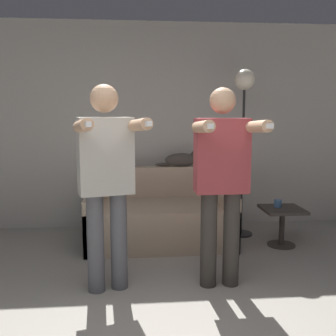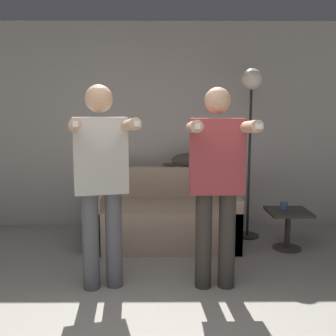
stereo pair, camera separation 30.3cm
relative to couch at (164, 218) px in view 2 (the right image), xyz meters
name	(u,v)px [view 2 (the right image)]	position (x,y,z in m)	size (l,w,h in m)	color
wall_back	(145,126)	(-0.24, 0.70, 1.02)	(10.00, 0.05, 2.60)	#B7B2A8
couch	(164,218)	(0.00, 0.00, 0.00)	(1.62, 0.95, 0.82)	tan
person_left	(101,173)	(-0.51, -1.22, 0.71)	(0.61, 0.76, 1.70)	#56565B
person_right	(217,175)	(0.43, -1.22, 0.70)	(0.51, 0.67, 1.68)	#38332D
cat	(189,159)	(0.31, 0.37, 0.63)	(0.54, 0.12, 0.19)	#3D3833
floor_lamp	(251,103)	(1.00, 0.17, 1.31)	(0.28, 0.28, 1.97)	black
side_table	(288,221)	(1.35, -0.26, 0.03)	(0.44, 0.44, 0.43)	#38332D
cup	(284,206)	(1.31, -0.21, 0.19)	(0.08, 0.08, 0.08)	#3D6693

